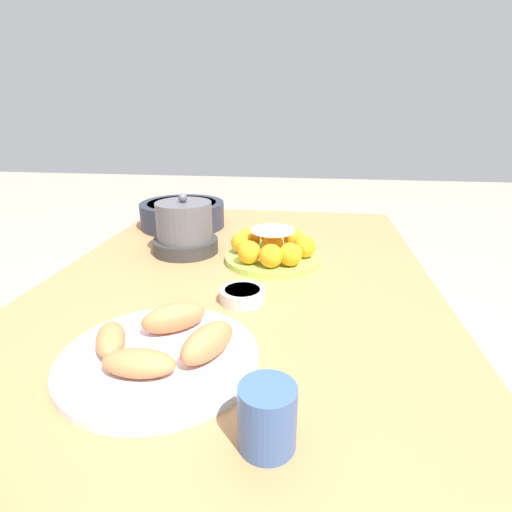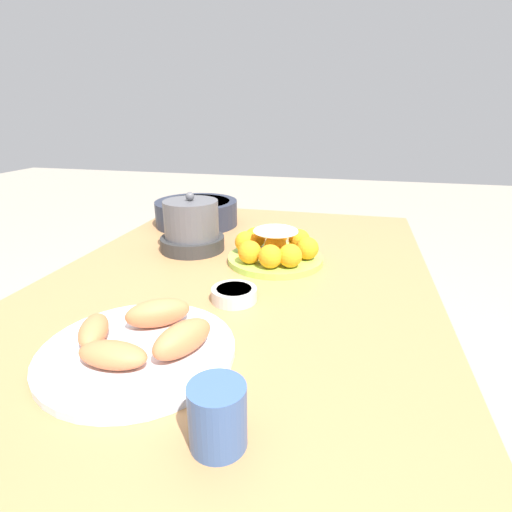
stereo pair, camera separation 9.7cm
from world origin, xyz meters
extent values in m
plane|color=#9E9384|center=(0.00, 0.00, 0.00)|extent=(12.00, 12.00, 0.00)
cylinder|color=#A87547|center=(0.66, -0.40, 0.34)|extent=(0.06, 0.06, 0.69)
cylinder|color=#A87547|center=(0.66, 0.40, 0.34)|extent=(0.06, 0.06, 0.69)
cube|color=#A87547|center=(0.00, 0.00, 0.70)|extent=(1.41, 0.90, 0.03)
cylinder|color=#99CC4C|center=(0.15, -0.07, 0.73)|extent=(0.25, 0.25, 0.02)
sphere|color=orange|center=(0.23, -0.06, 0.76)|extent=(0.06, 0.06, 0.06)
sphere|color=orange|center=(0.20, 0.00, 0.76)|extent=(0.06, 0.06, 0.06)
sphere|color=orange|center=(0.16, 0.01, 0.76)|extent=(0.06, 0.06, 0.06)
sphere|color=orange|center=(0.08, -0.02, 0.76)|extent=(0.06, 0.06, 0.06)
sphere|color=orange|center=(0.07, -0.07, 0.76)|extent=(0.06, 0.06, 0.06)
sphere|color=orange|center=(0.08, -0.12, 0.76)|extent=(0.06, 0.06, 0.06)
sphere|color=orange|center=(0.15, -0.15, 0.76)|extent=(0.06, 0.06, 0.06)
sphere|color=orange|center=(0.21, -0.12, 0.76)|extent=(0.06, 0.06, 0.06)
ellipsoid|color=white|center=(0.15, -0.07, 0.80)|extent=(0.12, 0.12, 0.02)
sphere|color=orange|center=(0.15, -0.07, 0.76)|extent=(0.06, 0.06, 0.06)
cylinder|color=#232838|center=(0.44, 0.27, 0.76)|extent=(0.28, 0.28, 0.08)
cylinder|color=brown|center=(0.44, 0.27, 0.80)|extent=(0.23, 0.23, 0.01)
cylinder|color=beige|center=(-0.09, -0.03, 0.73)|extent=(0.09, 0.09, 0.03)
cylinder|color=olive|center=(-0.09, -0.03, 0.74)|extent=(0.07, 0.07, 0.01)
cylinder|color=silver|center=(-0.32, 0.07, 0.73)|extent=(0.32, 0.32, 0.01)
ellipsoid|color=#E57042|center=(-0.25, 0.07, 0.76)|extent=(0.11, 0.12, 0.05)
ellipsoid|color=#E57042|center=(-0.32, 0.15, 0.75)|extent=(0.11, 0.08, 0.04)
ellipsoid|color=#E57042|center=(-0.37, 0.08, 0.75)|extent=(0.06, 0.11, 0.04)
ellipsoid|color=#E57042|center=(-0.32, -0.01, 0.76)|extent=(0.12, 0.09, 0.05)
cylinder|color=#38568E|center=(-0.46, -0.12, 0.76)|extent=(0.07, 0.07, 0.08)
cylinder|color=#2D2D2D|center=(0.19, 0.18, 0.74)|extent=(0.18, 0.18, 0.04)
cylinder|color=#515156|center=(0.19, 0.18, 0.81)|extent=(0.15, 0.15, 0.10)
sphere|color=#515156|center=(0.19, 0.18, 0.87)|extent=(0.02, 0.02, 0.02)
camera|label=1|loc=(-0.83, -0.15, 1.10)|focal=28.00mm
camera|label=2|loc=(-0.82, -0.25, 1.10)|focal=28.00mm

